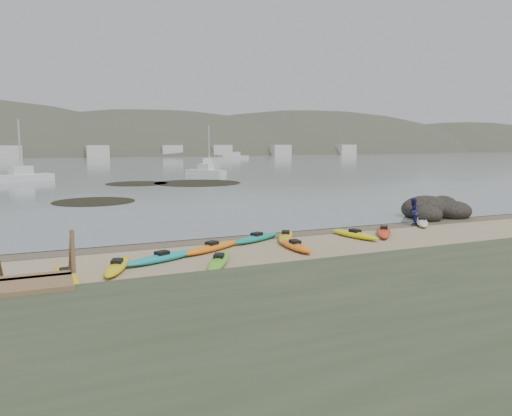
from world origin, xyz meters
name	(u,v)px	position (x,y,z in m)	size (l,w,h in m)	color
ground	(256,235)	(0.00, 0.00, 0.00)	(600.00, 600.00, 0.00)	tan
wet_sand	(258,236)	(0.00, -0.30, 0.00)	(60.00, 60.00, 0.00)	brown
water	(57,150)	(0.00, 300.00, 0.01)	(1200.00, 1200.00, 0.00)	slate
stairs	(38,305)	(-11.00, -11.62, 1.05)	(1.50, 2.70, 2.10)	olive
kayaks	(269,244)	(-0.74, -3.33, 0.17)	(22.89, 8.17, 0.34)	orange
person_east	(413,212)	(10.09, -0.94, 0.84)	(0.82, 0.64, 1.68)	navy
rock_cluster	(435,213)	(13.90, 1.23, 0.24)	(5.27, 3.88, 1.78)	black
kelp_mats	(164,186)	(2.37, 31.80, 0.03)	(22.59, 24.41, 0.04)	black
moored_boats	(102,165)	(0.64, 77.20, 0.55)	(92.57, 77.86, 1.22)	silver
far_hills	(163,190)	(39.38, 193.97, -15.93)	(550.00, 135.00, 80.00)	#384235
far_town	(94,152)	(6.00, 145.00, 2.00)	(199.00, 5.00, 4.00)	beige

